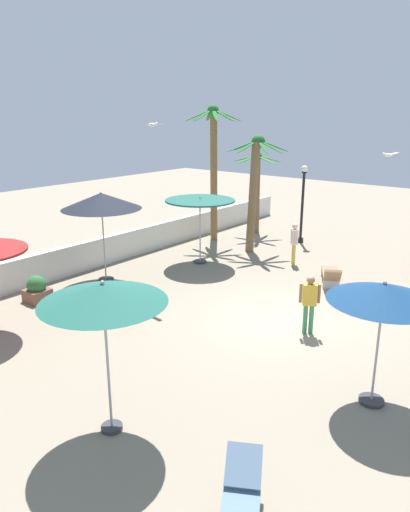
% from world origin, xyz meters
% --- Properties ---
extents(ground_plane, '(56.00, 56.00, 0.00)m').
position_xyz_m(ground_plane, '(0.00, 0.00, 0.00)').
color(ground_plane, gray).
extents(boundary_wall, '(25.20, 0.30, 1.09)m').
position_xyz_m(boundary_wall, '(0.00, 8.20, 0.54)').
color(boundary_wall, silver).
rests_on(boundary_wall, ground_plane).
extents(patio_umbrella_1, '(2.26, 2.26, 2.99)m').
position_xyz_m(patio_umbrella_1, '(-6.32, 0.06, 2.73)').
color(patio_umbrella_1, '#333338').
rests_on(patio_umbrella_1, ground_plane).
extents(patio_umbrella_2, '(2.69, 2.69, 2.65)m').
position_xyz_m(patio_umbrella_2, '(2.80, 5.35, 2.38)').
color(patio_umbrella_2, '#333338').
rests_on(patio_umbrella_2, ground_plane).
extents(patio_umbrella_3, '(2.73, 2.73, 3.18)m').
position_xyz_m(patio_umbrella_3, '(-0.94, 6.62, 2.85)').
color(patio_umbrella_3, '#333338').
rests_on(patio_umbrella_3, ground_plane).
extents(patio_umbrella_5, '(2.16, 2.16, 2.67)m').
position_xyz_m(patio_umbrella_5, '(-2.40, -3.44, 2.40)').
color(patio_umbrella_5, '#333338').
rests_on(patio_umbrella_5, ground_plane).
extents(palm_tree_0, '(2.59, 2.60, 4.88)m').
position_xyz_m(palm_tree_0, '(5.66, 4.74, 3.07)').
color(palm_tree_0, brown).
rests_on(palm_tree_0, ground_plane).
extents(palm_tree_1, '(2.41, 2.43, 3.99)m').
position_xyz_m(palm_tree_1, '(8.37, 6.35, 2.57)').
color(palm_tree_1, brown).
rests_on(palm_tree_1, ground_plane).
extents(palm_tree_2, '(2.52, 2.53, 6.08)m').
position_xyz_m(palm_tree_2, '(5.97, 7.15, 3.76)').
color(palm_tree_2, brown).
rests_on(palm_tree_2, ground_plane).
extents(lamp_post_0, '(0.30, 0.30, 3.50)m').
position_xyz_m(lamp_post_0, '(8.08, 3.71, 1.92)').
color(lamp_post_0, black).
rests_on(lamp_post_0, ground_plane).
extents(lounge_chair_0, '(1.93, 1.37, 0.84)m').
position_xyz_m(lounge_chair_0, '(3.63, 0.21, 0.39)').
color(lounge_chair_0, '#B7B7BC').
rests_on(lounge_chair_0, ground_plane).
extents(lounge_chair_1, '(1.90, 1.40, 0.83)m').
position_xyz_m(lounge_chair_1, '(-6.73, -3.14, 0.40)').
color(lounge_chair_1, '#B7B7BC').
rests_on(lounge_chair_1, ground_plane).
extents(guest_0, '(0.47, 0.41, 1.64)m').
position_xyz_m(guest_0, '(4.94, 2.37, 0.99)').
color(guest_0, gold).
rests_on(guest_0, ground_plane).
extents(guest_1, '(0.40, 0.49, 1.64)m').
position_xyz_m(guest_1, '(-0.29, -0.92, 0.99)').
color(guest_1, '#3F8C59').
rests_on(guest_1, ground_plane).
extents(seagull_0, '(0.38, 1.18, 0.14)m').
position_xyz_m(seagull_0, '(-0.19, 4.82, 5.38)').
color(seagull_0, white).
extents(seagull_1, '(1.24, 0.42, 0.14)m').
position_xyz_m(seagull_1, '(6.00, -0.51, 4.32)').
color(seagull_1, white).
extents(planter, '(0.70, 0.70, 0.85)m').
position_xyz_m(planter, '(-3.56, 6.81, 0.38)').
color(planter, brown).
rests_on(planter, ground_plane).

